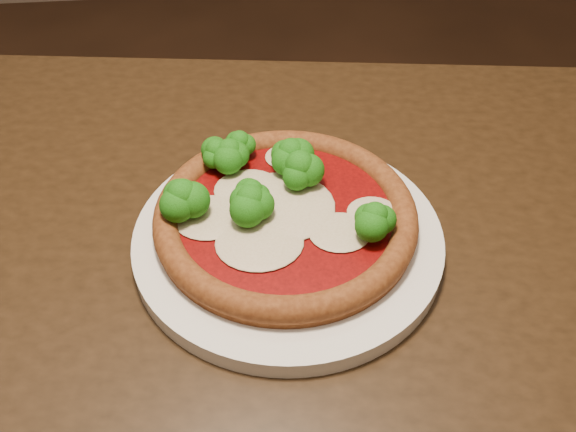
{
  "coord_description": "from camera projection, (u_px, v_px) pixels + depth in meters",
  "views": [
    {
      "loc": [
        0.17,
        -0.61,
        1.21
      ],
      "look_at": [
        0.21,
        -0.18,
        0.79
      ],
      "focal_mm": 40.0,
      "sensor_mm": 36.0,
      "label": 1
    }
  ],
  "objects": [
    {
      "name": "plate",
      "position": [
        288.0,
        239.0,
        0.62
      ],
      "size": [
        0.3,
        0.3,
        0.02
      ],
      "primitive_type": "cylinder",
      "color": "silver",
      "rests_on": "dining_table"
    },
    {
      "name": "dining_table",
      "position": [
        239.0,
        339.0,
        0.68
      ],
      "size": [
        1.17,
        0.91,
        0.75
      ],
      "rotation": [
        0.0,
        0.0,
        -0.14
      ],
      "color": "black",
      "rests_on": "floor"
    },
    {
      "name": "pizza",
      "position": [
        279.0,
        208.0,
        0.62
      ],
      "size": [
        0.25,
        0.25,
        0.06
      ],
      "rotation": [
        0.0,
        0.0,
        -0.19
      ],
      "color": "brown",
      "rests_on": "plate"
    }
  ]
}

